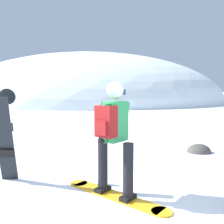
{
  "coord_description": "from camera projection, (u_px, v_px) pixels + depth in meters",
  "views": [
    {
      "loc": [
        -0.26,
        -2.86,
        1.6
      ],
      "look_at": [
        -0.04,
        3.75,
        1.0
      ],
      "focal_mm": 40.12,
      "sensor_mm": 36.0,
      "label": 1
    }
  ],
  "objects": [
    {
      "name": "ground_plane",
      "position": [
        125.0,
        223.0,
        3.0
      ],
      "size": [
        300.0,
        300.0,
        0.0
      ],
      "primitive_type": "plane",
      "color": "white"
    },
    {
      "name": "spare_snowboard",
      "position": [
        5.0,
        135.0,
        4.24
      ],
      "size": [
        0.28,
        0.42,
        1.62
      ],
      "color": "black",
      "rests_on": "ground"
    },
    {
      "name": "ridge_peak_main",
      "position": [
        91.0,
        101.0,
        33.97
      ],
      "size": [
        34.05,
        30.65,
        12.55
      ],
      "color": "white",
      "rests_on": "ground"
    },
    {
      "name": "snowboarder_main",
      "position": [
        114.0,
        136.0,
        3.63
      ],
      "size": [
        1.45,
        1.31,
        1.71
      ],
      "color": "orange",
      "rests_on": "ground"
    },
    {
      "name": "rock_dark",
      "position": [
        199.0,
        152.0,
        6.37
      ],
      "size": [
        0.61,
        0.52,
        0.43
      ],
      "color": "#4C4742",
      "rests_on": "ground"
    }
  ]
}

